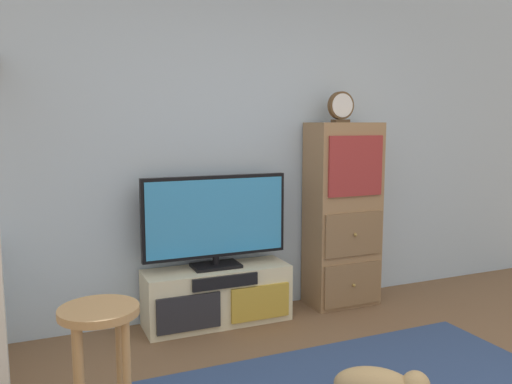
# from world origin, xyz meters

# --- Properties ---
(back_wall) EXTENTS (6.40, 0.12, 2.70)m
(back_wall) POSITION_xyz_m (0.00, 2.46, 1.35)
(back_wall) COLOR #A8BCD1
(back_wall) RESTS_ON ground_plane
(media_console) EXTENTS (1.11, 0.38, 0.43)m
(media_console) POSITION_xyz_m (-0.30, 2.19, 0.22)
(media_console) COLOR beige
(media_console) RESTS_ON ground_plane
(television) EXTENTS (1.12, 0.22, 0.70)m
(television) POSITION_xyz_m (-0.30, 2.22, 0.80)
(television) COLOR black
(television) RESTS_ON media_console
(side_cabinet) EXTENTS (0.58, 0.38, 1.52)m
(side_cabinet) POSITION_xyz_m (0.81, 2.20, 0.76)
(side_cabinet) COLOR #93704C
(side_cabinet) RESTS_ON ground_plane
(desk_clock) EXTENTS (0.22, 0.08, 0.25)m
(desk_clock) POSITION_xyz_m (0.76, 2.19, 1.65)
(desk_clock) COLOR #4C3823
(desk_clock) RESTS_ON side_cabinet
(bar_stool_near) EXTENTS (0.34, 0.34, 0.74)m
(bar_stool_near) POSITION_xyz_m (-1.31, 0.79, 0.55)
(bar_stool_near) COLOR #A37A4C
(bar_stool_near) RESTS_ON ground_plane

